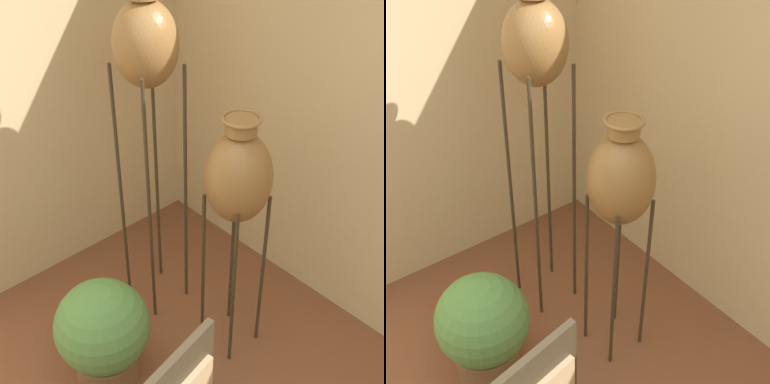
{
  "view_description": "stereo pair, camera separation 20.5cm",
  "coord_description": "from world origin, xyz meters",
  "views": [
    {
      "loc": [
        -0.34,
        -0.74,
        2.6
      ],
      "look_at": [
        1.25,
        1.0,
        0.95
      ],
      "focal_mm": 50.0,
      "sensor_mm": 36.0,
      "label": 1
    },
    {
      "loc": [
        -0.18,
        -0.87,
        2.6
      ],
      "look_at": [
        1.25,
        1.0,
        0.95
      ],
      "focal_mm": 50.0,
      "sensor_mm": 36.0,
      "label": 2
    }
  ],
  "objects": [
    {
      "name": "potted_plant",
      "position": [
        0.59,
        0.99,
        0.35
      ],
      "size": [
        0.51,
        0.51,
        0.66
      ],
      "color": "brown",
      "rests_on": "ground_plane"
    },
    {
      "name": "vase_stand_tall",
      "position": [
        1.2,
        1.29,
        1.67
      ],
      "size": [
        0.33,
        0.33,
        2.01
      ],
      "color": "#382D1E",
      "rests_on": "ground_plane"
    },
    {
      "name": "vase_stand_medium",
      "position": [
        1.29,
        0.71,
        1.16
      ],
      "size": [
        0.34,
        0.34,
        1.5
      ],
      "color": "#382D1E",
      "rests_on": "ground_plane"
    }
  ]
}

